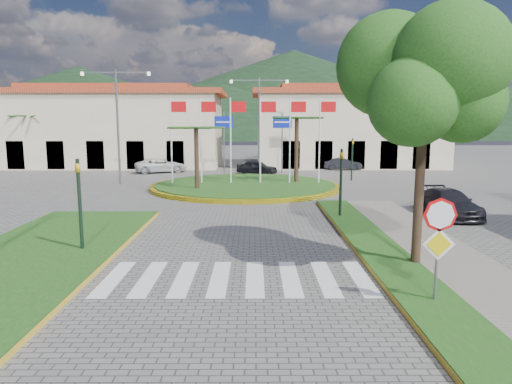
{
  "coord_description": "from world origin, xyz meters",
  "views": [
    {
      "loc": [
        0.58,
        -8.39,
        4.37
      ],
      "look_at": [
        0.65,
        8.0,
        1.86
      ],
      "focal_mm": 32.0,
      "sensor_mm": 36.0,
      "label": 1
    }
  ],
  "objects_px": {
    "car_dark_b": "(342,164)",
    "car_side_right": "(449,203)",
    "deciduous_tree": "(425,94)",
    "car_dark_a": "(257,167)",
    "stop_sign": "(439,234)",
    "roundabout_island": "(246,185)",
    "white_van": "(161,165)"
  },
  "relations": [
    {
      "from": "stop_sign",
      "to": "deciduous_tree",
      "type": "bearing_deg",
      "value": 78.82
    },
    {
      "from": "deciduous_tree",
      "to": "white_van",
      "type": "xyz_separation_m",
      "value": [
        -13.11,
        26.68,
        -4.55
      ]
    },
    {
      "from": "white_van",
      "to": "deciduous_tree",
      "type": "bearing_deg",
      "value": -176.08
    },
    {
      "from": "roundabout_island",
      "to": "car_side_right",
      "type": "distance_m",
      "value": 13.5
    },
    {
      "from": "white_van",
      "to": "car_dark_a",
      "type": "bearing_deg",
      "value": -121.96
    },
    {
      "from": "car_dark_a",
      "to": "car_dark_b",
      "type": "bearing_deg",
      "value": -45.82
    },
    {
      "from": "stop_sign",
      "to": "white_van",
      "type": "bearing_deg",
      "value": 112.84
    },
    {
      "from": "roundabout_island",
      "to": "white_van",
      "type": "xyz_separation_m",
      "value": [
        -7.62,
        9.68,
        0.45
      ]
    },
    {
      "from": "deciduous_tree",
      "to": "car_dark_a",
      "type": "height_order",
      "value": "deciduous_tree"
    },
    {
      "from": "stop_sign",
      "to": "car_side_right",
      "type": "xyz_separation_m",
      "value": [
        4.84,
        10.69,
        -1.17
      ]
    },
    {
      "from": "stop_sign",
      "to": "roundabout_island",
      "type": "bearing_deg",
      "value": 103.73
    },
    {
      "from": "roundabout_island",
      "to": "car_side_right",
      "type": "bearing_deg",
      "value": -43.85
    },
    {
      "from": "roundabout_island",
      "to": "white_van",
      "type": "relative_size",
      "value": 2.84
    },
    {
      "from": "car_side_right",
      "to": "stop_sign",
      "type": "bearing_deg",
      "value": -118.06
    },
    {
      "from": "stop_sign",
      "to": "car_dark_a",
      "type": "distance_m",
      "value": 28.58
    },
    {
      "from": "stop_sign",
      "to": "car_dark_a",
      "type": "relative_size",
      "value": 0.77
    },
    {
      "from": "car_dark_b",
      "to": "car_side_right",
      "type": "distance_m",
      "value": 21.18
    },
    {
      "from": "car_side_right",
      "to": "car_dark_b",
      "type": "bearing_deg",
      "value": 88.83
    },
    {
      "from": "stop_sign",
      "to": "car_dark_b",
      "type": "distance_m",
      "value": 32.11
    },
    {
      "from": "roundabout_island",
      "to": "car_dark_b",
      "type": "height_order",
      "value": "roundabout_island"
    },
    {
      "from": "white_van",
      "to": "car_dark_b",
      "type": "bearing_deg",
      "value": -104.85
    },
    {
      "from": "roundabout_island",
      "to": "car_dark_a",
      "type": "relative_size",
      "value": 3.67
    },
    {
      "from": "deciduous_tree",
      "to": "car_dark_b",
      "type": "height_order",
      "value": "deciduous_tree"
    },
    {
      "from": "deciduous_tree",
      "to": "stop_sign",
      "type": "bearing_deg",
      "value": -101.18
    },
    {
      "from": "roundabout_island",
      "to": "white_van",
      "type": "distance_m",
      "value": 12.32
    },
    {
      "from": "roundabout_island",
      "to": "car_dark_a",
      "type": "distance_m",
      "value": 8.28
    },
    {
      "from": "car_dark_a",
      "to": "car_dark_b",
      "type": "xyz_separation_m",
      "value": [
        7.95,
        3.58,
        -0.01
      ]
    },
    {
      "from": "car_dark_b",
      "to": "deciduous_tree",
      "type": "bearing_deg",
      "value": 175.41
    },
    {
      "from": "car_dark_b",
      "to": "roundabout_island",
      "type": "bearing_deg",
      "value": 145.28
    },
    {
      "from": "stop_sign",
      "to": "car_dark_b",
      "type": "bearing_deg",
      "value": 83.03
    },
    {
      "from": "roundabout_island",
      "to": "white_van",
      "type": "bearing_deg",
      "value": 128.21
    },
    {
      "from": "white_van",
      "to": "car_side_right",
      "type": "xyz_separation_m",
      "value": [
        17.35,
        -19.03,
        0.0
      ]
    }
  ]
}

